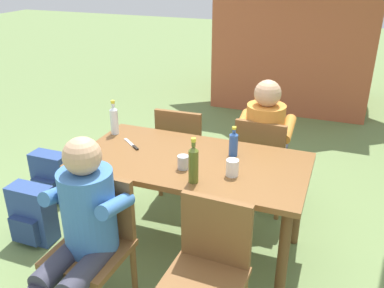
{
  "coord_description": "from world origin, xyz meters",
  "views": [
    {
      "loc": [
        0.94,
        -2.47,
        2.09
      ],
      "look_at": [
        0.0,
        0.0,
        0.88
      ],
      "focal_mm": 38.88,
      "sensor_mm": 36.0,
      "label": 1
    }
  ],
  "objects_px": {
    "chair_far_right": "(262,159)",
    "cup_white": "(232,168)",
    "person_in_white_shirt": "(82,225)",
    "brick_kiosk": "(301,6)",
    "bottle_olive": "(193,163)",
    "chair_far_left": "(183,147)",
    "bottle_clear": "(114,120)",
    "dining_table": "(192,171)",
    "table_knife": "(132,145)",
    "backpack_by_near_side": "(51,178)",
    "chair_near_right": "(208,267)",
    "chair_near_left": "(96,238)",
    "person_in_plaid_shirt": "(266,137)",
    "backpack_by_far_side": "(32,215)",
    "cup_steel": "(183,162)",
    "bottle_blue": "(234,143)"
  },
  "relations": [
    {
      "from": "person_in_plaid_shirt",
      "to": "table_knife",
      "type": "relative_size",
      "value": 5.87
    },
    {
      "from": "bottle_olive",
      "to": "bottle_clear",
      "type": "bearing_deg",
      "value": 149.6
    },
    {
      "from": "person_in_white_shirt",
      "to": "cup_white",
      "type": "height_order",
      "value": "person_in_white_shirt"
    },
    {
      "from": "chair_near_right",
      "to": "chair_near_left",
      "type": "bearing_deg",
      "value": 180.0
    },
    {
      "from": "dining_table",
      "to": "bottle_clear",
      "type": "distance_m",
      "value": 0.81
    },
    {
      "from": "person_in_white_shirt",
      "to": "brick_kiosk",
      "type": "bearing_deg",
      "value": 83.64
    },
    {
      "from": "dining_table",
      "to": "table_knife",
      "type": "xyz_separation_m",
      "value": [
        -0.51,
        0.06,
        0.1
      ]
    },
    {
      "from": "chair_near_right",
      "to": "table_knife",
      "type": "relative_size",
      "value": 4.33
    },
    {
      "from": "chair_far_right",
      "to": "chair_near_right",
      "type": "relative_size",
      "value": 1.0
    },
    {
      "from": "person_in_white_shirt",
      "to": "bottle_olive",
      "type": "height_order",
      "value": "person_in_white_shirt"
    },
    {
      "from": "chair_near_right",
      "to": "cup_steel",
      "type": "height_order",
      "value": "chair_near_right"
    },
    {
      "from": "person_in_white_shirt",
      "to": "bottle_olive",
      "type": "distance_m",
      "value": 0.76
    },
    {
      "from": "backpack_by_far_side",
      "to": "chair_near_left",
      "type": "bearing_deg",
      "value": -22.95
    },
    {
      "from": "bottle_clear",
      "to": "brick_kiosk",
      "type": "xyz_separation_m",
      "value": [
        0.92,
        3.77,
        0.52
      ]
    },
    {
      "from": "person_in_plaid_shirt",
      "to": "backpack_by_far_side",
      "type": "distance_m",
      "value": 2.02
    },
    {
      "from": "person_in_white_shirt",
      "to": "dining_table",
      "type": "bearing_deg",
      "value": 66.12
    },
    {
      "from": "cup_steel",
      "to": "backpack_by_far_side",
      "type": "bearing_deg",
      "value": -169.71
    },
    {
      "from": "chair_far_right",
      "to": "cup_white",
      "type": "relative_size",
      "value": 7.7
    },
    {
      "from": "person_in_plaid_shirt",
      "to": "chair_far_right",
      "type": "bearing_deg",
      "value": -91.58
    },
    {
      "from": "bottle_olive",
      "to": "brick_kiosk",
      "type": "height_order",
      "value": "brick_kiosk"
    },
    {
      "from": "backpack_by_far_side",
      "to": "brick_kiosk",
      "type": "height_order",
      "value": "brick_kiosk"
    },
    {
      "from": "chair_near_left",
      "to": "bottle_clear",
      "type": "distance_m",
      "value": 1.09
    },
    {
      "from": "chair_far_left",
      "to": "backpack_by_far_side",
      "type": "bearing_deg",
      "value": -127.54
    },
    {
      "from": "chair_far_left",
      "to": "bottle_clear",
      "type": "xyz_separation_m",
      "value": [
        -0.39,
        -0.5,
        0.39
      ]
    },
    {
      "from": "backpack_by_far_side",
      "to": "brick_kiosk",
      "type": "bearing_deg",
      "value": 72.54
    },
    {
      "from": "dining_table",
      "to": "backpack_by_near_side",
      "type": "distance_m",
      "value": 1.54
    },
    {
      "from": "bottle_blue",
      "to": "brick_kiosk",
      "type": "xyz_separation_m",
      "value": [
        -0.09,
        3.82,
        0.55
      ]
    },
    {
      "from": "chair_near_right",
      "to": "chair_far_left",
      "type": "bearing_deg",
      "value": 117.0
    },
    {
      "from": "chair_far_right",
      "to": "person_in_plaid_shirt",
      "type": "distance_m",
      "value": 0.2
    },
    {
      "from": "cup_steel",
      "to": "brick_kiosk",
      "type": "xyz_separation_m",
      "value": [
        0.18,
        4.14,
        0.6
      ]
    },
    {
      "from": "bottle_clear",
      "to": "table_knife",
      "type": "height_order",
      "value": "bottle_clear"
    },
    {
      "from": "backpack_by_far_side",
      "to": "table_knife",
      "type": "bearing_deg",
      "value": 31.77
    },
    {
      "from": "cup_steel",
      "to": "brick_kiosk",
      "type": "relative_size",
      "value": 0.04
    },
    {
      "from": "chair_near_left",
      "to": "bottle_blue",
      "type": "relative_size",
      "value": 3.91
    },
    {
      "from": "cup_white",
      "to": "table_knife",
      "type": "height_order",
      "value": "cup_white"
    },
    {
      "from": "dining_table",
      "to": "chair_far_right",
      "type": "xyz_separation_m",
      "value": [
        0.36,
        0.72,
        -0.17
      ]
    },
    {
      "from": "brick_kiosk",
      "to": "cup_white",
      "type": "bearing_deg",
      "value": -87.76
    },
    {
      "from": "cup_steel",
      "to": "brick_kiosk",
      "type": "bearing_deg",
      "value": 87.56
    },
    {
      "from": "bottle_olive",
      "to": "bottle_clear",
      "type": "relative_size",
      "value": 1.08
    },
    {
      "from": "chair_far_right",
      "to": "bottle_clear",
      "type": "bearing_deg",
      "value": -155.68
    },
    {
      "from": "chair_far_left",
      "to": "chair_far_right",
      "type": "bearing_deg",
      "value": -0.0
    },
    {
      "from": "dining_table",
      "to": "brick_kiosk",
      "type": "xyz_separation_m",
      "value": [
        0.17,
        3.99,
        0.74
      ]
    },
    {
      "from": "chair_near_left",
      "to": "person_in_plaid_shirt",
      "type": "distance_m",
      "value": 1.72
    },
    {
      "from": "person_in_white_shirt",
      "to": "cup_white",
      "type": "bearing_deg",
      "value": 45.3
    },
    {
      "from": "chair_near_right",
      "to": "backpack_by_near_side",
      "type": "distance_m",
      "value": 2.07
    },
    {
      "from": "cup_white",
      "to": "chair_far_right",
      "type": "bearing_deg",
      "value": 87.67
    },
    {
      "from": "dining_table",
      "to": "table_knife",
      "type": "height_order",
      "value": "table_knife"
    },
    {
      "from": "bottle_blue",
      "to": "backpack_by_far_side",
      "type": "height_order",
      "value": "bottle_blue"
    },
    {
      "from": "chair_far_left",
      "to": "bottle_clear",
      "type": "relative_size",
      "value": 3.09
    },
    {
      "from": "chair_far_right",
      "to": "brick_kiosk",
      "type": "bearing_deg",
      "value": 93.42
    }
  ]
}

